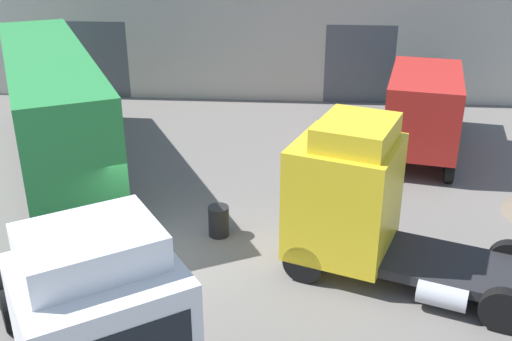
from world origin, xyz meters
name	(u,v)px	position (x,y,z in m)	size (l,w,h in m)	color
ground_plane	(163,254)	(0.00, 0.00, 0.00)	(60.00, 60.00, 0.00)	slate
warehouse_building	(233,27)	(0.00, 17.64, 2.78)	(28.82, 7.78, 5.55)	#B7B2A3
tractor_unit_white	(98,330)	(0.18, -5.42, 1.85)	(5.67, 6.75, 3.95)	silver
container_trailer_green	(51,97)	(-4.72, 5.15, 2.67)	(7.76, 11.95, 4.22)	#28843D
tractor_unit_yellow	(365,204)	(5.18, -0.30, 1.84)	(7.04, 4.62, 3.94)	yellow
box_truck_black	(424,104)	(8.08, 8.12, 1.81)	(3.69, 7.10, 3.18)	black
oil_drum	(219,221)	(1.36, 1.14, 0.44)	(0.58, 0.58, 0.88)	black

